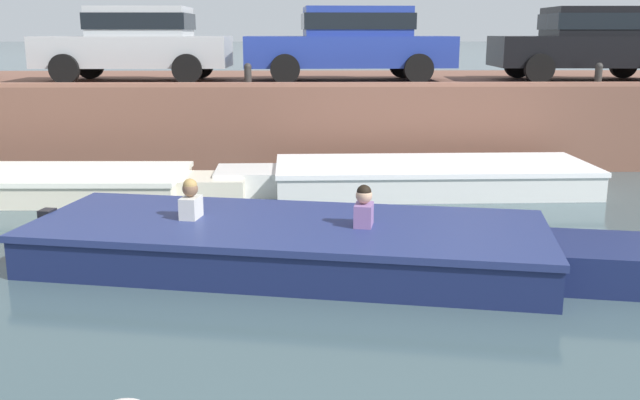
{
  "coord_description": "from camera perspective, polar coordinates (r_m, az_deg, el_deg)",
  "views": [
    {
      "loc": [
        -0.59,
        -1.76,
        2.7
      ],
      "look_at": [
        -0.47,
        4.19,
        1.3
      ],
      "focal_mm": 40.0,
      "sensor_mm": 36.0,
      "label": 1
    }
  ],
  "objects": [
    {
      "name": "car_right_inner_black",
      "position": [
        16.65,
        20.7,
        11.84
      ],
      "size": [
        3.94,
        2.07,
        1.54
      ],
      "color": "black",
      "rests_on": "far_quay_wall"
    },
    {
      "name": "mooring_bollard_east",
      "position": [
        15.13,
        21.39,
        9.42
      ],
      "size": [
        0.15,
        0.15,
        0.45
      ],
      "color": "#2D2B28",
      "rests_on": "far_quay_wall"
    },
    {
      "name": "boat_moored_west_cream",
      "position": [
        12.83,
        -21.63,
        1.18
      ],
      "size": [
        6.48,
        2.05,
        0.44
      ],
      "color": "silver",
      "rests_on": "ground"
    },
    {
      "name": "ground_plane",
      "position": [
        8.23,
        3.03,
        -5.9
      ],
      "size": [
        400.0,
        400.0,
        0.0
      ],
      "primitive_type": "plane",
      "color": "#3D5156"
    },
    {
      "name": "mooring_bollard_mid",
      "position": [
        14.04,
        -5.79,
        10.02
      ],
      "size": [
        0.15,
        0.15,
        0.45
      ],
      "color": "#2D2B28",
      "rests_on": "far_quay_wall"
    },
    {
      "name": "car_centre_blue",
      "position": [
        15.53,
        2.49,
        12.63
      ],
      "size": [
        4.46,
        2.14,
        1.54
      ],
      "color": "#233893",
      "rests_on": "far_quay_wall"
    },
    {
      "name": "car_left_inner_silver",
      "position": [
        15.9,
        -14.41,
        12.24
      ],
      "size": [
        3.98,
        1.92,
        1.54
      ],
      "color": "#B7BABC",
      "rests_on": "far_quay_wall"
    },
    {
      "name": "far_quay_wall",
      "position": [
        16.84,
        0.84,
        6.95
      ],
      "size": [
        60.0,
        6.0,
        1.67
      ],
      "primitive_type": "cube",
      "color": "brown",
      "rests_on": "ground"
    },
    {
      "name": "boat_moored_central_white",
      "position": [
        12.51,
        7.76,
        1.84
      ],
      "size": [
        6.49,
        2.17,
        0.49
      ],
      "color": "white",
      "rests_on": "ground"
    },
    {
      "name": "motorboat_passing",
      "position": [
        8.41,
        -0.63,
        -3.57
      ],
      "size": [
        7.37,
        3.31,
        1.0
      ],
      "color": "navy",
      "rests_on": "ground"
    },
    {
      "name": "far_wall_coping",
      "position": [
        13.9,
        1.28,
        9.22
      ],
      "size": [
        60.0,
        0.24,
        0.08
      ],
      "primitive_type": "cube",
      "color": "#925F4C",
      "rests_on": "far_quay_wall"
    }
  ]
}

